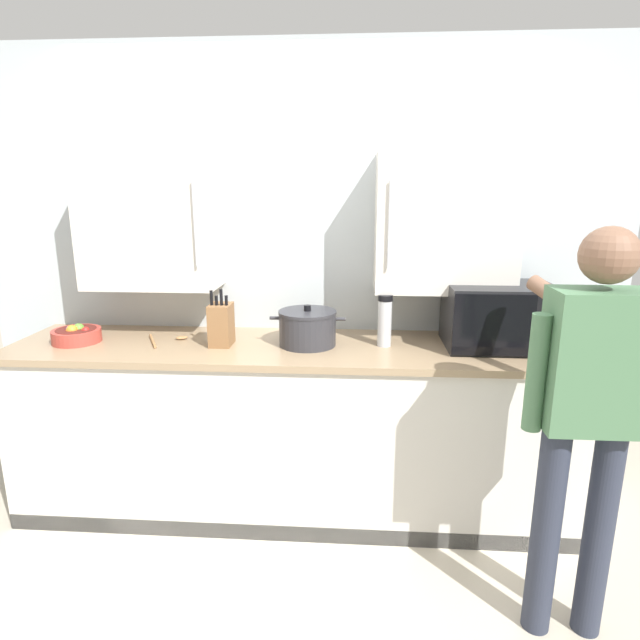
# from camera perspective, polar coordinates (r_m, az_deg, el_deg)

# --- Properties ---
(ground_plane) EXTENTS (9.22, 9.22, 0.00)m
(ground_plane) POSITION_cam_1_polar(r_m,az_deg,el_deg) (2.66, -4.65, -27.26)
(ground_plane) COLOR #B7AD99
(back_wall_tiled) EXTENTS (3.69, 0.44, 2.53)m
(back_wall_tiled) POSITION_cam_1_polar(r_m,az_deg,el_deg) (3.01, -2.37, 6.29)
(back_wall_tiled) COLOR #B2BCC1
(back_wall_tiled) RESTS_ON ground_plane
(counter_unit) EXTENTS (2.98, 0.69, 0.95)m
(counter_unit) POSITION_cam_1_polar(r_m,az_deg,el_deg) (2.94, -2.91, -11.67)
(counter_unit) COLOR beige
(counter_unit) RESTS_ON ground_plane
(microwave_oven) EXTENTS (0.53, 0.41, 0.33)m
(microwave_oven) POSITION_cam_1_polar(r_m,az_deg,el_deg) (2.84, 18.43, 0.41)
(microwave_oven) COLOR black
(microwave_oven) RESTS_ON counter_unit
(wooden_spoon) EXTENTS (0.24, 0.22, 0.02)m
(wooden_spoon) POSITION_cam_1_polar(r_m,az_deg,el_deg) (2.95, -16.31, -2.03)
(wooden_spoon) COLOR #A37547
(wooden_spoon) RESTS_ON counter_unit
(thermos_flask) EXTENTS (0.08, 0.08, 0.27)m
(thermos_flask) POSITION_cam_1_polar(r_m,az_deg,el_deg) (2.73, 7.05, -0.04)
(thermos_flask) COLOR #B7BABF
(thermos_flask) RESTS_ON counter_unit
(stock_pot) EXTENTS (0.40, 0.30, 0.21)m
(stock_pot) POSITION_cam_1_polar(r_m,az_deg,el_deg) (2.74, -1.37, -0.86)
(stock_pot) COLOR #2D2D33
(stock_pot) RESTS_ON counter_unit
(fruit_bowl) EXTENTS (0.25, 0.25, 0.10)m
(fruit_bowl) POSITION_cam_1_polar(r_m,az_deg,el_deg) (3.09, -24.96, -1.44)
(fruit_bowl) COLOR #AD3D33
(fruit_bowl) RESTS_ON counter_unit
(knife_block) EXTENTS (0.11, 0.15, 0.30)m
(knife_block) POSITION_cam_1_polar(r_m,az_deg,el_deg) (2.78, -10.70, -0.45)
(knife_block) COLOR brown
(knife_block) RESTS_ON counter_unit
(person_figure) EXTENTS (0.44, 0.62, 1.63)m
(person_figure) POSITION_cam_1_polar(r_m,az_deg,el_deg) (2.19, 27.01, -8.20)
(person_figure) COLOR #282D3D
(person_figure) RESTS_ON ground_plane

